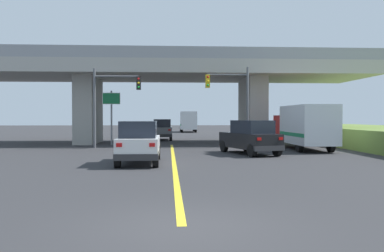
# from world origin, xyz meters

# --- Properties ---
(ground) EXTENTS (160.00, 160.00, 0.00)m
(ground) POSITION_xyz_m (0.00, 27.26, 0.00)
(ground) COLOR #2B2B2D
(overpass_bridge) EXTENTS (33.43, 9.08, 7.57)m
(overpass_bridge) POSITION_xyz_m (0.00, 27.26, 5.44)
(overpass_bridge) COLOR #A8A59E
(overpass_bridge) RESTS_ON ground
(lane_divider_stripe) EXTENTS (0.20, 24.54, 0.01)m
(lane_divider_stripe) POSITION_xyz_m (0.00, 12.27, 0.00)
(lane_divider_stripe) COLOR yellow
(lane_divider_stripe) RESTS_ON ground
(suv_lead) EXTENTS (1.91, 4.53, 2.02)m
(suv_lead) POSITION_xyz_m (-1.65, 11.35, 1.01)
(suv_lead) COLOR silver
(suv_lead) RESTS_ON ground
(suv_crossing) EXTENTS (3.15, 5.12, 2.02)m
(suv_crossing) POSITION_xyz_m (4.60, 16.02, 1.01)
(suv_crossing) COLOR black
(suv_crossing) RESTS_ON ground
(box_truck) EXTENTS (2.33, 7.46, 2.99)m
(box_truck) POSITION_xyz_m (8.98, 19.24, 1.59)
(box_truck) COLOR red
(box_truck) RESTS_ON ground
(sedan_oncoming) EXTENTS (1.89, 4.41, 2.02)m
(sedan_oncoming) POSITION_xyz_m (-0.85, 32.05, 1.01)
(sedan_oncoming) COLOR slate
(sedan_oncoming) RESTS_ON ground
(traffic_signal_nearside) EXTENTS (3.21, 0.36, 5.89)m
(traffic_signal_nearside) POSITION_xyz_m (4.53, 21.70, 3.79)
(traffic_signal_nearside) COLOR #56595E
(traffic_signal_nearside) RESTS_ON ground
(traffic_signal_farside) EXTENTS (3.41, 0.36, 5.70)m
(traffic_signal_farside) POSITION_xyz_m (-4.43, 21.60, 3.69)
(traffic_signal_farside) COLOR #56595E
(traffic_signal_farside) RESTS_ON ground
(highway_sign) EXTENTS (1.41, 0.17, 4.31)m
(highway_sign) POSITION_xyz_m (-4.78, 24.66, 3.12)
(highway_sign) COLOR slate
(highway_sign) RESTS_ON ground
(semi_truck_distant) EXTENTS (2.33, 6.57, 3.06)m
(semi_truck_distant) POSITION_xyz_m (2.70, 53.23, 1.61)
(semi_truck_distant) COLOR silver
(semi_truck_distant) RESTS_ON ground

